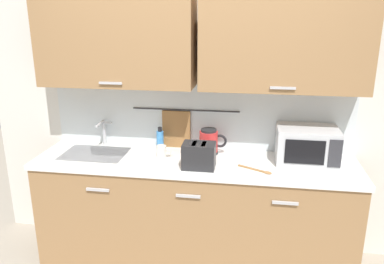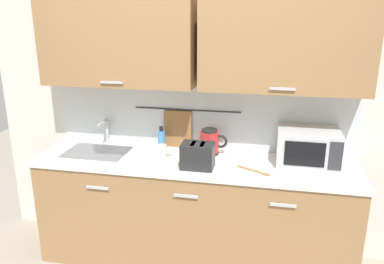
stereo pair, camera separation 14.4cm
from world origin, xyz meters
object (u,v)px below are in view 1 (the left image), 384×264
microwave (307,145)px  mug_near_sink (162,151)px  dish_soap_bottle (160,140)px  electric_kettle (209,142)px  toaster (199,155)px  wooden_spoon (259,170)px

microwave → mug_near_sink: microwave is taller
microwave → dish_soap_bottle: bearing=175.7°
electric_kettle → mug_near_sink: 0.39m
dish_soap_bottle → toaster: bearing=-42.5°
dish_soap_bottle → wooden_spoon: dish_soap_bottle is taller
microwave → wooden_spoon: bearing=-144.6°
microwave → dish_soap_bottle: microwave is taller
dish_soap_bottle → mug_near_sink: size_ratio=1.63×
electric_kettle → microwave: bearing=-4.4°
dish_soap_bottle → mug_near_sink: 0.18m
microwave → dish_soap_bottle: (-1.18, 0.09, -0.05)m
electric_kettle → wooden_spoon: size_ratio=0.88×
wooden_spoon → mug_near_sink: bearing=167.1°
microwave → toaster: (-0.80, -0.26, -0.04)m
electric_kettle → toaster: size_ratio=0.89×
mug_near_sink → wooden_spoon: size_ratio=0.47×
electric_kettle → dish_soap_bottle: 0.42m
dish_soap_bottle → wooden_spoon: 0.89m
mug_near_sink → toaster: bearing=-28.2°
mug_near_sink → wooden_spoon: mug_near_sink is taller
mug_near_sink → dish_soap_bottle: bearing=107.2°
microwave → mug_near_sink: bearing=-175.9°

